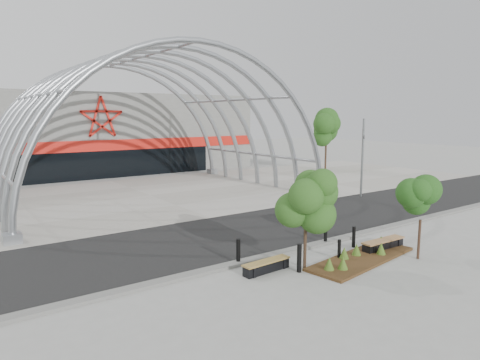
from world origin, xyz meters
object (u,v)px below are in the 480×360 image
at_px(bench_0, 266,266).
at_px(bollard_2, 326,233).
at_px(bench_1, 383,245).
at_px(signal_pole, 362,156).
at_px(street_tree_0, 306,198).
at_px(street_tree_1, 421,204).

relative_size(bench_0, bollard_2, 2.13).
xyz_separation_m(bench_0, bench_1, (5.79, -0.92, 0.03)).
bearing_deg(bench_0, bench_1, -9.06).
height_order(bench_0, bollard_2, bollard_2).
height_order(signal_pole, street_tree_0, signal_pole).
distance_m(signal_pole, bollard_2, 12.82).
bearing_deg(street_tree_1, bench_0, 157.82).
bearing_deg(bench_0, bollard_2, 15.29).
height_order(street_tree_0, street_tree_1, street_tree_0).
distance_m(bench_0, bollard_2, 4.64).
bearing_deg(bollard_2, bench_1, -58.18).
bearing_deg(street_tree_1, street_tree_0, 157.12).
distance_m(street_tree_1, bollard_2, 4.40).
relative_size(street_tree_0, bench_1, 1.64).
bearing_deg(bench_1, bollard_2, 121.82).
bearing_deg(bench_1, street_tree_0, 174.84).
bearing_deg(street_tree_1, signal_pole, 48.61).
bearing_deg(street_tree_0, street_tree_1, -22.88).
bearing_deg(bench_0, street_tree_1, -22.18).
xyz_separation_m(bench_1, bollard_2, (-1.33, 2.14, 0.25)).
height_order(bench_0, bench_1, bench_1).
bearing_deg(bollard_2, street_tree_1, -66.92).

